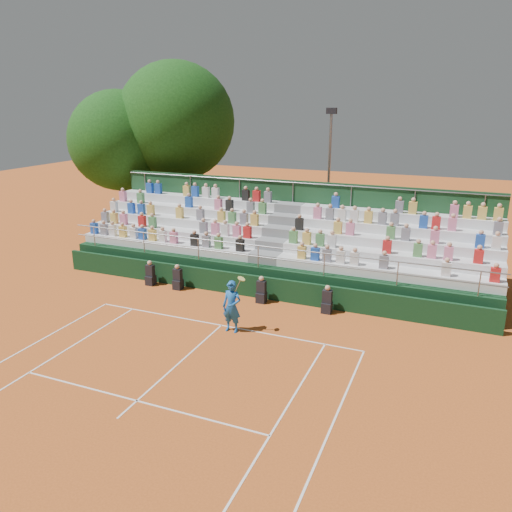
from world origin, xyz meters
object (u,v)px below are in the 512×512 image
at_px(tennis_player, 232,307).
at_px(tree_east, 176,122).
at_px(floodlight_mast, 329,165).
at_px(tree_west, 119,141).

relative_size(tennis_player, tree_east, 0.21).
bearing_deg(floodlight_mast, tennis_player, -89.62).
height_order(tree_east, floodlight_mast, tree_east).
distance_m(tennis_player, floodlight_mast, 14.49).
xyz_separation_m(tennis_player, tree_east, (-9.71, 12.64, 6.03)).
height_order(tennis_player, tree_east, tree_east).
bearing_deg(floodlight_mast, tree_west, -166.18).
height_order(tennis_player, floodlight_mast, floodlight_mast).
bearing_deg(tennis_player, floodlight_mast, 90.38).
xyz_separation_m(tennis_player, tree_west, (-12.87, 10.89, 4.88)).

